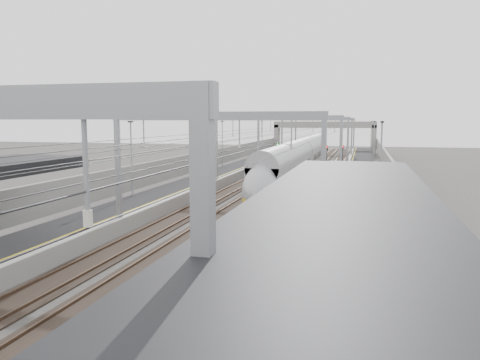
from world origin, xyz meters
The scene contains 13 objects.
platform_left centered at (-8.00, 45.00, 0.50)m, with size 4.00×120.00×1.00m, color black.
platform_right centered at (8.00, 45.00, 0.50)m, with size 4.00×120.00×1.00m, color black.
tracks centered at (0.00, 45.00, 0.05)m, with size 11.40×140.00×0.20m.
overhead_line centered at (0.00, 51.62, 6.14)m, with size 13.00×140.00×6.60m.
canopy_right centered at (8.03, 2.99, 5.09)m, with size 4.40×30.00×4.24m.
overbridge centered at (0.00, 100.00, 5.31)m, with size 22.00×2.20×6.90m.
wall_left centered at (-11.20, 45.00, 1.60)m, with size 0.30×120.00×3.20m, color gray.
wall_right centered at (11.20, 45.00, 1.60)m, with size 0.30×120.00×3.20m, color gray.
train centered at (1.50, 47.18, 1.96)m, with size 2.51×45.81×3.98m.
bench centered at (7.62, 13.33, 1.62)m, with size 1.16×2.05×1.03m.
signal_green centered at (-5.20, 71.68, 2.42)m, with size 0.32×0.32×3.48m.
signal_red_near centered at (3.20, 65.45, 2.42)m, with size 0.32×0.32×3.48m.
signal_red_far centered at (5.40, 67.16, 2.42)m, with size 0.32×0.32×3.48m.
Camera 1 is at (8.41, -3.97, 7.08)m, focal length 35.00 mm.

